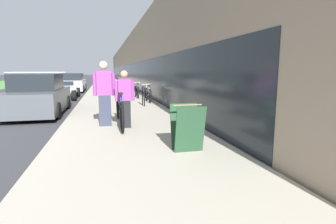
{
  "coord_description": "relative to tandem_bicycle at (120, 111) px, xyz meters",
  "views": [
    {
      "loc": [
        4.87,
        -6.01,
        1.68
      ],
      "look_at": [
        9.13,
        11.48,
        -1.16
      ],
      "focal_mm": 28.0,
      "sensor_mm": 36.0,
      "label": 1
    }
  ],
  "objects": [
    {
      "name": "sandwich_board_sign",
      "position": [
        1.12,
        -2.73,
        0.04
      ],
      "size": [
        0.56,
        0.56,
        0.9
      ],
      "color": "#23472D",
      "rests_on": "sidewalk_slab"
    },
    {
      "name": "cruiser_bike_middle",
      "position": [
        1.42,
        7.57,
        -0.05
      ],
      "size": [
        0.52,
        1.69,
        0.84
      ],
      "color": "black",
      "rests_on": "sidewalk_slab"
    },
    {
      "name": "parked_sedan_far",
      "position": [
        -2.79,
        15.06,
        0.11
      ],
      "size": [
        1.77,
        4.22,
        1.48
      ],
      "color": "silver",
      "rests_on": "ground"
    },
    {
      "name": "storefront_facade",
      "position": [
        7.16,
        27.6,
        2.0
      ],
      "size": [
        10.01,
        70.0,
        5.14
      ],
      "color": "gray",
      "rests_on": "ground"
    },
    {
      "name": "person_rider",
      "position": [
        0.13,
        -0.35,
        0.36
      ],
      "size": [
        0.52,
        0.2,
        1.53
      ],
      "color": "black",
      "rests_on": "sidewalk_slab"
    },
    {
      "name": "parked_sedan_curbside",
      "position": [
        -2.87,
        3.55,
        0.14
      ],
      "size": [
        1.93,
        4.32,
        1.64
      ],
      "color": "#4C5156",
      "rests_on": "ground"
    },
    {
      "name": "person_bystander",
      "position": [
        -0.4,
        0.04,
        0.49
      ],
      "size": [
        0.61,
        0.24,
        1.79
      ],
      "color": "#33384C",
      "rests_on": "sidewalk_slab"
    },
    {
      "name": "sidewalk_slab",
      "position": [
        0.25,
        19.6,
        -0.49
      ],
      "size": [
        3.76,
        70.0,
        0.16
      ],
      "color": "#B2AA99",
      "rests_on": "ground"
    },
    {
      "name": "cruiser_bike_nearest",
      "position": [
        1.71,
        5.4,
        -0.05
      ],
      "size": [
        0.52,
        1.76,
        0.86
      ],
      "color": "black",
      "rests_on": "sidewalk_slab"
    },
    {
      "name": "vintage_roadster_curbside",
      "position": [
        -2.8,
        9.36,
        -0.12
      ],
      "size": [
        1.7,
        4.31,
        1.03
      ],
      "color": "white",
      "rests_on": "ground"
    },
    {
      "name": "tandem_bicycle",
      "position": [
        0.0,
        0.0,
        0.0
      ],
      "size": [
        0.52,
        2.77,
        0.98
      ],
      "color": "black",
      "rests_on": "sidewalk_slab"
    },
    {
      "name": "bike_rack_hoop",
      "position": [
        1.27,
        4.02,
        0.1
      ],
      "size": [
        0.05,
        0.6,
        0.84
      ],
      "color": "black",
      "rests_on": "sidewalk_slab"
    }
  ]
}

